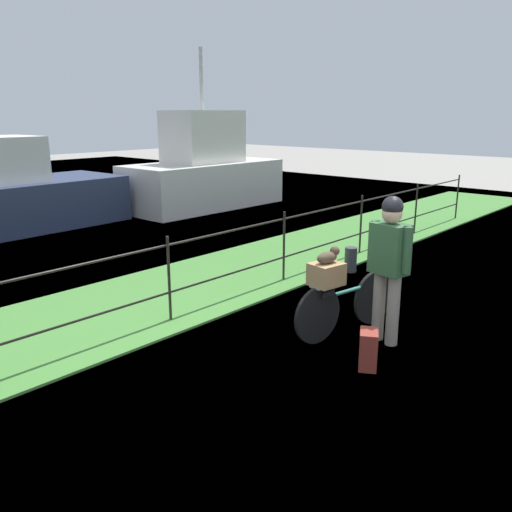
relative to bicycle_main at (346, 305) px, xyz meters
name	(u,v)px	position (x,y,z in m)	size (l,w,h in m)	color
ground_plane	(321,380)	(-1.16, -0.47, -0.35)	(60.00, 60.00, 0.00)	gray
grass_strip	(133,305)	(-1.16, 2.64, -0.34)	(27.00, 2.40, 0.03)	#478438
iron_fence	(169,272)	(-1.16, 1.82, 0.29)	(18.04, 0.04, 1.10)	#28231E
bicycle_main	(346,305)	(0.00, 0.00, 0.00)	(1.62, 0.34, 0.67)	black
wooden_crate	(326,274)	(-0.34, 0.06, 0.44)	(0.35, 0.29, 0.25)	#A87F51
terrier_dog	(329,256)	(-0.32, 0.06, 0.65)	(0.32, 0.19, 0.18)	#4C3D2D
cyclist_person	(389,257)	(0.08, -0.47, 0.65)	(0.33, 0.53, 1.68)	gray
backpack_on_paving	(368,349)	(-0.61, -0.67, -0.15)	(0.28, 0.18, 0.40)	maroon
mooring_bollard	(351,260)	(2.22, 1.32, -0.15)	(0.20, 0.20, 0.41)	#38383D
moored_boat_far	(204,173)	(4.93, 7.80, 0.60)	(4.52, 1.95, 4.22)	silver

